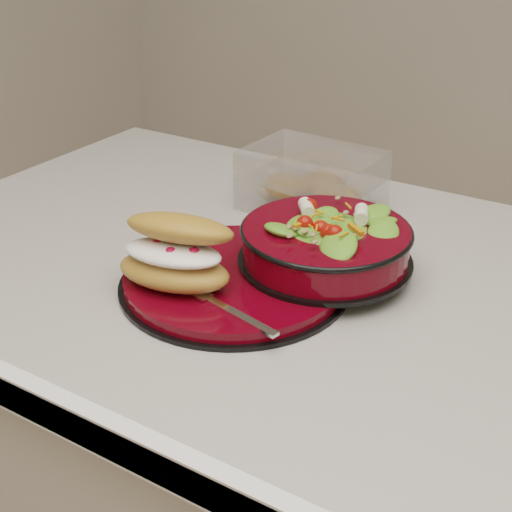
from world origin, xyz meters
The scene contains 5 objects.
dinner_plate centered at (-0.07, -0.08, 0.91)m, with size 0.30×0.30×0.02m.
salad_bowl centered at (0.02, 0.01, 0.96)m, with size 0.23×0.23×0.09m.
croissant centered at (-0.11, -0.14, 0.96)m, with size 0.16×0.12×0.09m.
fork centered at (-0.03, -0.16, 0.92)m, with size 0.15×0.05×0.00m.
pastry_box centered at (-0.10, 0.19, 0.94)m, with size 0.21×0.15×0.09m.
Camera 1 is at (0.37, -0.74, 1.36)m, focal length 50.00 mm.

